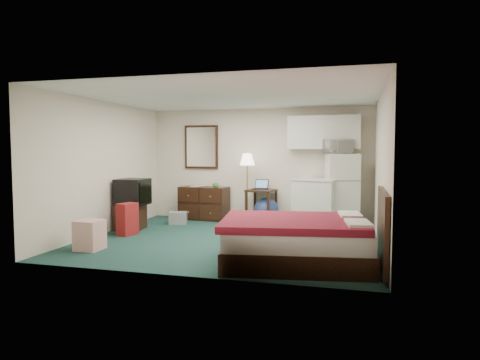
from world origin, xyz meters
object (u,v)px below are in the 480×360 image
(dresser, at_px, (204,203))
(suitcase, at_px, (127,219))
(fridge, at_px, (342,190))
(tv_stand, at_px, (131,217))
(floor_lamp, at_px, (247,188))
(desk, at_px, (261,206))
(bed, at_px, (296,242))
(kitchen_counter, at_px, (317,203))

(dresser, bearing_deg, suitcase, -105.37)
(fridge, height_order, tv_stand, fridge)
(floor_lamp, xyz_separation_m, desk, (0.30, 0.08, -0.39))
(floor_lamp, relative_size, tv_stand, 2.81)
(dresser, distance_m, bed, 4.15)
(dresser, bearing_deg, desk, 2.75)
(desk, distance_m, bed, 3.45)
(kitchen_counter, relative_size, bed, 0.49)
(bed, bearing_deg, tv_stand, 145.01)
(desk, distance_m, fridge, 1.75)
(fridge, relative_size, suitcase, 2.52)
(kitchen_counter, bearing_deg, suitcase, -132.54)
(dresser, height_order, suitcase, dresser)
(floor_lamp, relative_size, suitcase, 2.53)
(suitcase, bearing_deg, desk, 56.32)
(floor_lamp, height_order, tv_stand, floor_lamp)
(dresser, xyz_separation_m, kitchen_counter, (2.55, -0.17, 0.10))
(kitchen_counter, distance_m, suitcase, 3.83)
(fridge, bearing_deg, kitchen_counter, 174.40)
(fridge, bearing_deg, floor_lamp, 167.59)
(dresser, relative_size, kitchen_counter, 1.15)
(kitchen_counter, bearing_deg, bed, -72.71)
(dresser, relative_size, floor_lamp, 0.73)
(floor_lamp, height_order, bed, floor_lamp)
(fridge, distance_m, suitcase, 4.31)
(floor_lamp, xyz_separation_m, fridge, (2.01, 0.02, -0.00))
(kitchen_counter, bearing_deg, desk, -168.18)
(kitchen_counter, distance_m, tv_stand, 3.81)
(bed, bearing_deg, desk, 101.54)
(desk, bearing_deg, suitcase, -127.50)
(desk, xyz_separation_m, bed, (1.19, -3.24, -0.05))
(desk, bearing_deg, fridge, 6.64)
(tv_stand, height_order, suitcase, suitcase)
(bed, xyz_separation_m, tv_stand, (-3.53, 1.75, -0.07))
(fridge, distance_m, bed, 3.25)
(desk, bearing_deg, tv_stand, -138.80)
(dresser, bearing_deg, bed, -47.57)
(suitcase, bearing_deg, fridge, 39.70)
(bed, distance_m, suitcase, 3.51)
(fridge, bearing_deg, suitcase, -165.78)
(dresser, bearing_deg, floor_lamp, -2.25)
(kitchen_counter, relative_size, tv_stand, 1.78)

